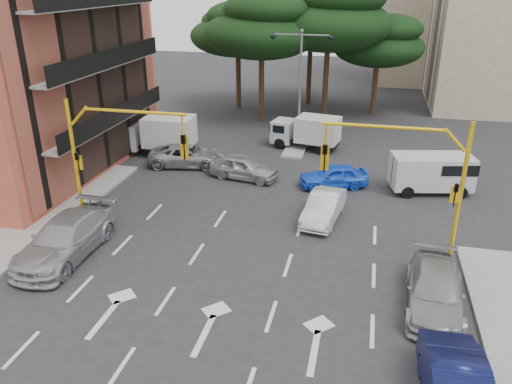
% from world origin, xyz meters
% --- Properties ---
extents(ground, '(120.00, 120.00, 0.00)m').
position_xyz_m(ground, '(0.00, 0.00, 0.00)').
color(ground, '#28282B').
rests_on(ground, ground).
extents(median_strip, '(1.40, 6.00, 0.15)m').
position_xyz_m(median_strip, '(0.00, 16.00, 0.07)').
color(median_strip, gray).
rests_on(median_strip, ground).
extents(apartment_beige_far, '(16.20, 12.15, 16.70)m').
position_xyz_m(apartment_beige_far, '(12.95, 44.00, 8.35)').
color(apartment_beige_far, tan).
rests_on(apartment_beige_far, ground).
extents(pine_left_near, '(9.15, 9.15, 10.23)m').
position_xyz_m(pine_left_near, '(-3.94, 21.96, 7.60)').
color(pine_left_near, '#382616').
rests_on(pine_left_near, ground).
extents(pine_center, '(9.98, 9.98, 11.16)m').
position_xyz_m(pine_center, '(1.06, 23.96, 8.30)').
color(pine_center, '#382616').
rests_on(pine_center, ground).
extents(pine_left_far, '(8.32, 8.32, 9.30)m').
position_xyz_m(pine_left_far, '(-6.94, 25.96, 6.91)').
color(pine_left_far, '#382616').
rests_on(pine_left_far, ground).
extents(pine_right, '(7.49, 7.49, 8.37)m').
position_xyz_m(pine_right, '(5.06, 25.96, 6.22)').
color(pine_right, '#382616').
rests_on(pine_right, ground).
extents(pine_back, '(9.15, 9.15, 10.23)m').
position_xyz_m(pine_back, '(-0.94, 28.96, 7.60)').
color(pine_back, '#382616').
rests_on(pine_back, ground).
extents(signal_mast_right, '(5.79, 0.37, 6.00)m').
position_xyz_m(signal_mast_right, '(6.80, 1.99, 3.88)').
color(signal_mast_right, yellow).
rests_on(signal_mast_right, ground).
extents(signal_mast_left, '(5.79, 0.37, 6.00)m').
position_xyz_m(signal_mast_left, '(-6.80, 1.99, 3.88)').
color(signal_mast_left, yellow).
rests_on(signal_mast_left, ground).
extents(street_lamp_center, '(4.16, 0.36, 7.77)m').
position_xyz_m(street_lamp_center, '(0.00, 16.00, 5.43)').
color(street_lamp_center, slate).
rests_on(street_lamp_center, median_strip).
extents(car_white_hatch, '(1.99, 4.24, 1.35)m').
position_xyz_m(car_white_hatch, '(2.98, 4.59, 0.67)').
color(car_white_hatch, silver).
rests_on(car_white_hatch, ground).
extents(car_blue_compact, '(4.17, 2.71, 1.32)m').
position_xyz_m(car_blue_compact, '(3.09, 8.89, 0.66)').
color(car_blue_compact, blue).
rests_on(car_blue_compact, ground).
extents(car_silver_wagon, '(2.35, 5.72, 1.66)m').
position_xyz_m(car_silver_wagon, '(-7.36, -1.36, 0.83)').
color(car_silver_wagon, '#A3A7AB').
rests_on(car_silver_wagon, ground).
extents(car_silver_cross_a, '(5.08, 2.98, 1.33)m').
position_xyz_m(car_silver_cross_a, '(-6.19, 10.31, 0.66)').
color(car_silver_cross_a, '#9B9EA2').
rests_on(car_silver_cross_a, ground).
extents(car_silver_cross_b, '(4.34, 2.35, 1.40)m').
position_xyz_m(car_silver_cross_b, '(-2.17, 9.00, 0.70)').
color(car_silver_cross_b, '#AAACB3').
rests_on(car_silver_cross_b, ground).
extents(car_silver_parked, '(2.26, 4.94, 1.40)m').
position_xyz_m(car_silver_parked, '(7.60, -1.63, 0.70)').
color(car_silver_parked, gray).
rests_on(car_silver_parked, ground).
extents(van_white, '(4.63, 2.82, 2.16)m').
position_xyz_m(van_white, '(8.36, 9.42, 1.08)').
color(van_white, silver).
rests_on(van_white, ground).
extents(box_truck_a, '(5.42, 2.49, 2.61)m').
position_xyz_m(box_truck_a, '(-9.00, 12.01, 1.31)').
color(box_truck_a, silver).
rests_on(box_truck_a, ground).
extents(box_truck_b, '(4.98, 2.82, 2.31)m').
position_xyz_m(box_truck_b, '(0.61, 15.46, 1.15)').
color(box_truck_b, silver).
rests_on(box_truck_b, ground).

